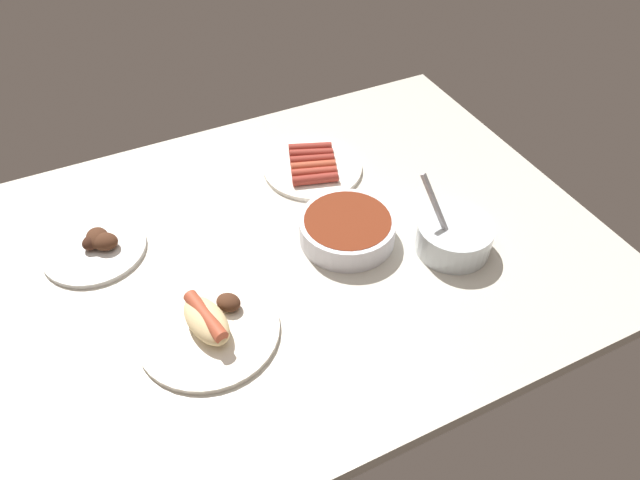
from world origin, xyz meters
The scene contains 6 objects.
ground_plane centered at (0.00, 0.00, -1.50)cm, with size 120.00×90.00×3.00cm, color beige.
plate_grilled_meat centered at (34.16, -15.02, 1.08)cm, with size 19.68×19.68×4.00cm.
bowl_chili centered at (-10.95, 3.24, 2.81)cm, with size 18.79×18.79×5.12cm.
plate_hotdog_assembled centered at (20.61, 12.97, 1.65)cm, with size 24.30×24.30×5.61cm.
bowl_coleslaw centered at (-28.08, 14.40, 3.38)cm, with size 14.53×14.53×15.90cm.
plate_sausages centered at (-14.28, -19.54, 1.04)cm, with size 21.99×21.99×3.10cm.
Camera 1 is at (30.27, 75.98, 81.95)cm, focal length 33.20 mm.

